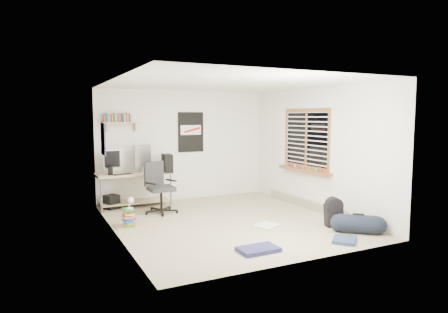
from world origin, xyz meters
name	(u,v)px	position (x,y,z in m)	size (l,w,h in m)	color
floor	(228,222)	(0.00, 0.00, -0.01)	(4.00, 4.50, 0.01)	gray
ceiling	(228,83)	(0.00, 0.00, 2.50)	(4.00, 4.50, 0.01)	white
back_wall	(184,145)	(0.00, 2.25, 1.25)	(4.00, 0.01, 2.50)	silver
left_wall	(115,159)	(-2.00, 0.00, 1.25)	(0.01, 4.50, 2.50)	silver
right_wall	(317,149)	(2.00, 0.00, 1.25)	(0.01, 4.50, 2.50)	silver
desk	(134,189)	(-1.25, 2.00, 0.36)	(1.57, 0.69, 0.71)	tan
monitor_left	(112,165)	(-1.69, 2.00, 0.91)	(0.35, 0.09, 0.39)	#A09FA4
monitor_right	(142,162)	(-1.05, 2.00, 0.95)	(0.43, 0.11, 0.47)	#9C9CA1
pc_tower	(167,163)	(-0.56, 1.81, 0.91)	(0.18, 0.37, 0.39)	black
keyboard	(122,174)	(-1.52, 1.84, 0.72)	(0.40, 0.14, 0.02)	black
speaker_left	(110,171)	(-1.75, 1.88, 0.80)	(0.09, 0.09, 0.18)	black
speaker_right	(154,169)	(-0.85, 1.84, 0.80)	(0.09, 0.09, 0.18)	black
office_chair	(161,189)	(-0.91, 1.16, 0.49)	(0.67, 0.67, 1.02)	#27272A
wall_shelf	(121,123)	(-1.45, 2.14, 1.78)	(0.80, 0.22, 0.24)	tan
poster_back_wall	(191,132)	(0.15, 2.23, 1.55)	(0.62, 0.03, 0.92)	black
poster_left_wall	(103,139)	(-1.99, 1.20, 1.50)	(0.02, 0.42, 0.60)	navy
window	(306,139)	(1.95, 0.30, 1.45)	(0.10, 1.50, 1.26)	brown
baseboard_heater	(304,203)	(1.96, 0.30, 0.09)	(0.08, 2.50, 0.18)	#B7B2A8
backpack	(334,215)	(1.52, -1.09, 0.20)	(0.30, 0.24, 0.40)	black
duffel_bag	(358,225)	(1.59, -1.60, 0.14)	(0.31, 0.31, 0.60)	black
tshirt	(266,226)	(0.44, -0.62, 0.02)	(0.40, 0.34, 0.04)	silver
jeans_a	(258,249)	(-0.35, -1.65, 0.03)	(0.57, 0.36, 0.06)	#22234F
jeans_b	(345,240)	(1.08, -1.84, 0.03)	(0.44, 0.33, 0.06)	navy
book_stack	(129,218)	(-1.71, 0.45, 0.15)	(0.43, 0.35, 0.29)	brown
desk_lamp	(130,205)	(-1.69, 0.43, 0.38)	(0.12, 0.20, 0.20)	white
subwoofer	(111,202)	(-1.73, 1.98, 0.14)	(0.26, 0.26, 0.29)	black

